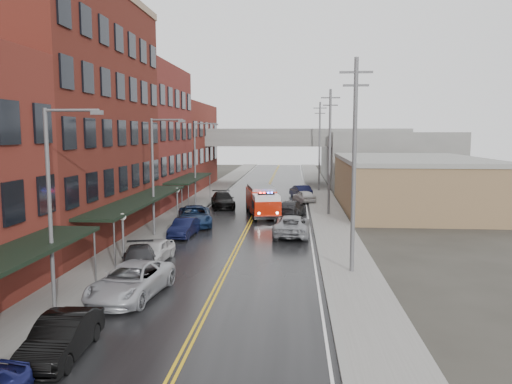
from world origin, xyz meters
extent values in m
cube|color=black|center=(0.00, 30.00, 0.01)|extent=(11.00, 160.00, 0.02)
cube|color=slate|center=(-7.30, 30.00, 0.07)|extent=(3.00, 160.00, 0.15)
cube|color=slate|center=(7.30, 30.00, 0.07)|extent=(3.00, 160.00, 0.15)
cube|color=gray|center=(-5.65, 30.00, 0.07)|extent=(0.30, 160.00, 0.15)
cube|color=gray|center=(5.65, 30.00, 0.07)|extent=(0.30, 160.00, 0.15)
cube|color=#541916|center=(-13.30, 23.00, 9.00)|extent=(9.00, 20.00, 18.00)
cube|color=maroon|center=(-13.30, 40.50, 7.50)|extent=(9.00, 15.00, 15.00)
cube|color=maroon|center=(-13.30, 58.00, 6.00)|extent=(9.00, 20.00, 12.00)
cube|color=olive|center=(16.00, 40.00, 2.50)|extent=(14.00, 22.00, 5.00)
cube|color=slate|center=(18.00, 70.00, 4.00)|extent=(18.00, 30.00, 8.00)
cylinder|color=slate|center=(-6.35, 11.60, 1.50)|extent=(0.10, 0.10, 3.00)
cube|color=black|center=(-7.50, 23.00, 3.00)|extent=(2.60, 18.00, 0.18)
cylinder|color=slate|center=(-6.35, 14.40, 1.50)|extent=(0.10, 0.10, 3.00)
cylinder|color=slate|center=(-6.35, 31.60, 1.50)|extent=(0.10, 0.10, 3.00)
cube|color=black|center=(-7.50, 40.50, 3.00)|extent=(2.60, 13.00, 0.18)
cylinder|color=slate|center=(-6.35, 34.40, 1.50)|extent=(0.10, 0.10, 3.00)
cylinder|color=slate|center=(-6.35, 46.60, 1.50)|extent=(0.10, 0.10, 3.00)
cylinder|color=#59595B|center=(-6.40, 16.00, 1.40)|extent=(0.14, 0.14, 2.80)
sphere|color=silver|center=(-6.40, 16.00, 2.90)|extent=(0.44, 0.44, 0.44)
cylinder|color=#59595B|center=(-6.40, 30.00, 1.40)|extent=(0.14, 0.14, 2.80)
sphere|color=silver|center=(-6.40, 30.00, 2.90)|extent=(0.44, 0.44, 0.44)
cylinder|color=#59595B|center=(-6.80, 8.00, 4.50)|extent=(0.18, 0.18, 9.00)
cylinder|color=#59595B|center=(-5.60, 8.00, 8.90)|extent=(2.40, 0.12, 0.12)
cube|color=#59595B|center=(-4.50, 8.00, 8.80)|extent=(0.50, 0.22, 0.18)
cylinder|color=#59595B|center=(-6.80, 24.00, 4.50)|extent=(0.18, 0.18, 9.00)
cylinder|color=#59595B|center=(-5.60, 24.00, 8.90)|extent=(2.40, 0.12, 0.12)
cube|color=#59595B|center=(-4.50, 24.00, 8.80)|extent=(0.50, 0.22, 0.18)
cylinder|color=#59595B|center=(-6.80, 40.00, 4.50)|extent=(0.18, 0.18, 9.00)
cylinder|color=#59595B|center=(-5.60, 40.00, 8.90)|extent=(2.40, 0.12, 0.12)
cube|color=#59595B|center=(-4.50, 40.00, 8.80)|extent=(0.50, 0.22, 0.18)
cylinder|color=#59595B|center=(7.20, 15.00, 6.00)|extent=(0.24, 0.24, 12.00)
cube|color=#59595B|center=(7.20, 15.00, 11.20)|extent=(1.80, 0.12, 0.12)
cube|color=#59595B|center=(7.20, 15.00, 10.50)|extent=(1.40, 0.12, 0.12)
cylinder|color=#59595B|center=(7.20, 35.00, 6.00)|extent=(0.24, 0.24, 12.00)
cube|color=#59595B|center=(7.20, 35.00, 11.20)|extent=(1.80, 0.12, 0.12)
cube|color=#59595B|center=(7.20, 35.00, 10.50)|extent=(1.40, 0.12, 0.12)
cylinder|color=#59595B|center=(7.20, 55.00, 6.00)|extent=(0.24, 0.24, 12.00)
cube|color=#59595B|center=(7.20, 55.00, 11.20)|extent=(1.80, 0.12, 0.12)
cube|color=#59595B|center=(7.20, 55.00, 10.50)|extent=(1.40, 0.12, 0.12)
cube|color=slate|center=(0.00, 62.00, 6.75)|extent=(40.00, 10.00, 1.50)
cube|color=slate|center=(-11.00, 62.00, 3.00)|extent=(1.60, 8.00, 6.00)
cube|color=slate|center=(11.00, 62.00, 3.00)|extent=(1.60, 8.00, 6.00)
cube|color=#A81A07|center=(0.63, 35.18, 1.48)|extent=(3.39, 5.62, 2.01)
cube|color=#A81A07|center=(1.37, 31.53, 1.19)|extent=(2.84, 2.91, 1.43)
cube|color=silver|center=(1.37, 31.53, 2.15)|extent=(2.68, 2.70, 0.48)
cube|color=black|center=(1.33, 31.72, 1.48)|extent=(2.66, 1.98, 0.76)
cube|color=slate|center=(0.63, 35.18, 2.63)|extent=(3.08, 5.20, 0.29)
cube|color=black|center=(1.37, 31.53, 2.46)|extent=(1.55, 0.57, 0.13)
sphere|color=#FF0C0C|center=(0.86, 31.43, 2.54)|extent=(0.19, 0.19, 0.19)
sphere|color=#1933FF|center=(1.89, 31.64, 2.54)|extent=(0.19, 0.19, 0.19)
cylinder|color=black|center=(0.36, 31.23, 0.48)|extent=(1.00, 0.52, 0.96)
cylinder|color=black|center=(2.42, 31.65, 0.48)|extent=(1.00, 0.52, 0.96)
cylinder|color=black|center=(-0.31, 34.51, 0.48)|extent=(1.00, 0.52, 0.96)
cylinder|color=black|center=(1.75, 34.92, 0.48)|extent=(1.00, 0.52, 0.96)
cylinder|color=black|center=(-0.78, 36.84, 0.48)|extent=(1.00, 0.52, 0.96)
cylinder|color=black|center=(1.27, 37.26, 0.48)|extent=(1.00, 0.52, 0.96)
imported|color=black|center=(-4.26, 3.47, 0.75)|extent=(1.79, 4.61, 1.50)
imported|color=#A9ABB1|center=(-3.94, 10.01, 0.81)|extent=(3.35, 6.10, 1.62)
imported|color=#28282B|center=(-5.00, 14.65, 0.68)|extent=(3.12, 5.05, 1.37)
imported|color=silver|center=(-4.66, 16.80, 0.67)|extent=(1.91, 4.07, 1.34)
imported|color=black|center=(-4.51, 24.24, 0.70)|extent=(1.79, 4.35, 1.40)
imported|color=#132547|center=(-4.62, 28.80, 0.84)|extent=(4.05, 6.49, 1.67)
imported|color=black|center=(-3.69, 39.20, 0.82)|extent=(3.51, 6.03, 1.64)
imported|color=gray|center=(3.75, 25.24, 0.80)|extent=(2.96, 5.91, 1.60)
imported|color=black|center=(3.60, 34.20, 0.76)|extent=(3.22, 5.61, 1.53)
imported|color=silver|center=(5.00, 43.92, 0.71)|extent=(2.94, 4.46, 1.41)
imported|color=black|center=(4.64, 48.03, 0.79)|extent=(2.92, 5.05, 1.57)
camera|label=1|loc=(3.95, -12.88, 7.96)|focal=35.00mm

